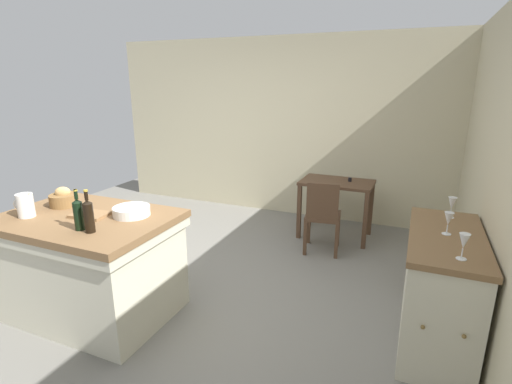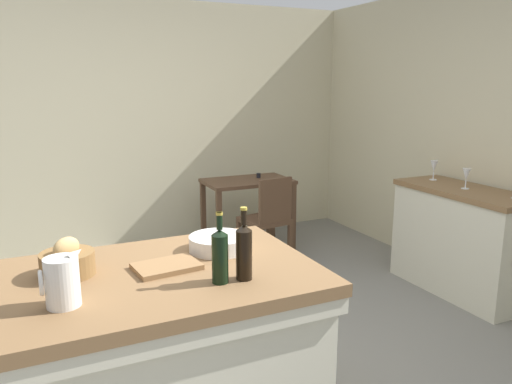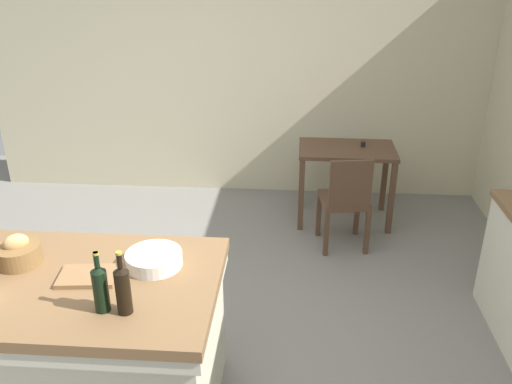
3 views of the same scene
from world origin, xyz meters
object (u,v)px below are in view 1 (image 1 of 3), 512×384
writing_desk (337,190)px  pitcher (25,205)px  side_cabinet (439,289)px  cutting_board (90,215)px  island_table (91,261)px  wine_glass_far_left (464,242)px  wine_glass_middle (452,204)px  wash_bowl (132,211)px  wooden_chair (323,215)px  wine_bottle_dark (89,215)px  wine_glass_left (449,219)px  bread_basket (64,199)px  wine_bottle_amber (78,214)px

writing_desk → pitcher: pitcher is taller
side_cabinet → cutting_board: bearing=-165.0°
island_table → wine_glass_far_left: size_ratio=8.37×
side_cabinet → writing_desk: bearing=123.0°
wine_glass_middle → writing_desk: bearing=130.9°
wash_bowl → wine_glass_middle: bearing=22.2°
wooden_chair → wine_glass_middle: size_ratio=5.06×
wine_bottle_dark → wine_glass_middle: bearing=29.6°
wine_glass_left → wine_glass_middle: 0.41m
wash_bowl → wine_glass_middle: size_ratio=1.73×
side_cabinet → writing_desk: (-1.17, 1.80, 0.18)m
wine_glass_left → wine_glass_middle: bearing=83.7°
writing_desk → bread_basket: (-1.97, -2.41, 0.33)m
writing_desk → pitcher: 3.42m
side_cabinet → wash_bowl: (-2.40, -0.58, 0.49)m
wooden_chair → cutting_board: (-1.51, -1.97, 0.43)m
pitcher → writing_desk: bearing=53.7°
side_cabinet → wine_bottle_amber: bearing=-158.8°
writing_desk → wine_glass_far_left: bearing=-61.0°
wooden_chair → wine_glass_far_left: size_ratio=5.14×
island_table → wash_bowl: bearing=25.0°
bread_basket → wooden_chair: bearing=43.8°
wine_glass_far_left → wine_glass_middle: (-0.02, 0.82, 0.00)m
side_cabinet → wine_bottle_dark: size_ratio=3.69×
writing_desk → wine_glass_middle: 1.88m
island_table → writing_desk: (1.59, 2.55, 0.14)m
side_cabinet → wine_bottle_dark: bearing=-157.8°
island_table → writing_desk: bearing=58.0°
writing_desk → wine_glass_far_left: wine_glass_far_left is taller
wine_bottle_amber → wine_glass_left: wine_bottle_amber is taller
side_cabinet → wine_glass_far_left: (0.06, -0.41, 0.56)m
island_table → cutting_board: size_ratio=4.93×
wooden_chair → cutting_board: 2.52m
wine_bottle_dark → wine_glass_middle: size_ratio=1.87×
pitcher → wash_bowl: size_ratio=0.79×
wooden_chair → cutting_board: size_ratio=3.03×
island_table → pitcher: bearing=-155.4°
island_table → writing_desk: island_table is taller
cutting_board → wine_bottle_dark: bearing=-43.6°
wooden_chair → bread_basket: size_ratio=3.70×
island_table → wash_bowl: size_ratio=4.75×
island_table → wash_bowl: 0.60m
cutting_board → wine_glass_left: (2.71, 0.74, 0.10)m
wooden_chair → wine_glass_left: wine_glass_left is taller
bread_basket → cutting_board: bread_basket is taller
pitcher → wine_glass_far_left: size_ratio=1.38×
wooden_chair → pitcher: pitcher is taller
island_table → wine_glass_far_left: wine_glass_far_left is taller
wooden_chair → wine_glass_middle: bearing=-33.6°
wash_bowl → wine_glass_far_left: wine_glass_far_left is taller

